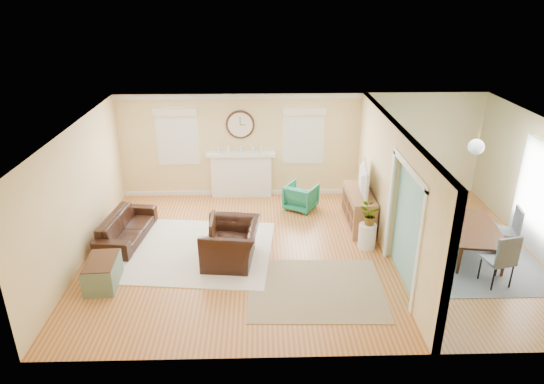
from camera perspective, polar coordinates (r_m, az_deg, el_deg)
The scene contains 28 objects.
floor at distance 9.91m, azimuth 4.71°, elevation -7.02°, with size 9.00×9.00×0.00m, color #995923.
wall_back at distance 12.13m, azimuth 3.45°, elevation 5.51°, with size 9.00×0.02×2.60m, color #D9BF7A.
wall_front at distance 6.71m, azimuth 7.75°, elevation -10.31°, with size 9.00×0.02×2.60m, color #D9BF7A.
wall_left at distance 9.90m, azimuth -21.90°, elevation -0.38°, with size 0.02×6.00×2.60m, color #D9BF7A.
ceiling at distance 8.90m, azimuth 5.26°, elevation 7.60°, with size 9.00×6.00×0.02m, color white.
partition at distance 9.84m, azimuth 13.58°, elevation 0.94°, with size 0.17×6.00×2.60m.
fireplace at distance 12.21m, azimuth -3.62°, elevation 2.14°, with size 1.70×0.30×1.17m.
wall_clock at distance 11.90m, azimuth -3.76°, elevation 7.93°, with size 0.70×0.07×0.70m.
window_left at distance 12.10m, azimuth -11.14°, elevation 6.85°, with size 1.05×0.13×1.42m.
window_right at distance 11.98m, azimuth 3.75°, elevation 7.08°, with size 1.05×0.13×1.42m.
french_doors at distance 10.85m, azimuth 29.02°, elevation -0.81°, with size 0.06×1.70×2.20m.
pendant at distance 9.82m, azimuth 22.90°, elevation 4.92°, with size 0.30×0.30×0.55m.
rug_cream at distance 10.04m, azimuth -9.03°, elevation -6.79°, with size 3.05×2.65×0.02m, color beige.
rug_jute at distance 8.80m, azimuth 5.17°, elevation -11.30°, with size 2.38×1.95×0.01m, color tan.
rug_grey at distance 10.58m, azimuth 22.28°, elevation -6.74°, with size 2.39×2.99×0.01m, color slate.
sofa at distance 10.68m, azimuth -16.75°, elevation -4.00°, with size 1.88×0.74×0.55m, color black.
eames_chair at distance 9.43m, azimuth -4.80°, elevation -6.02°, with size 1.19×1.04×0.78m, color black.
green_chair at distance 11.60m, azimuth 3.44°, elevation -0.56°, with size 0.67×0.69×0.63m, color #176E56.
trunk at distance 9.27m, azimuth -19.32°, elevation -8.93°, with size 0.58×0.90×0.50m.
credenza at distance 10.93m, azimuth 10.15°, elevation -1.95°, with size 0.51×1.50×0.80m.
tv at distance 10.65m, azimuth 10.32°, elevation 1.49°, with size 1.07×0.14×0.61m, color black.
garden_stool at distance 10.10m, azimuth 11.13°, elevation -5.10°, with size 0.36×0.36×0.53m, color white.
potted_plant at distance 9.88m, azimuth 11.34°, elevation -2.65°, with size 0.39×0.34×0.43m, color #337F33.
dining_table at distance 10.44m, azimuth 22.52°, elevation -5.32°, with size 1.73×0.96×0.61m, color #472411.
dining_chair_n at distance 11.30m, azimuth 20.13°, elevation -1.41°, with size 0.51×0.51×0.92m.
dining_chair_s at distance 9.49m, azimuth 25.16°, elevation -6.63°, with size 0.55×0.55×1.04m.
dining_chair_w at distance 10.07m, azimuth 19.88°, elevation -4.08°, with size 0.48×0.48×1.01m.
dining_chair_e at distance 10.66m, azimuth 25.87°, elevation -3.68°, with size 0.52×0.52×0.98m.
Camera 1 is at (-1.04, -8.51, 4.98)m, focal length 32.00 mm.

